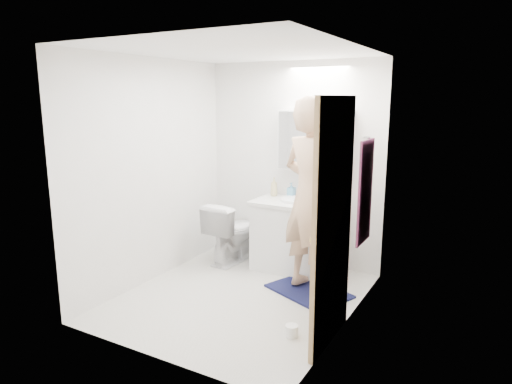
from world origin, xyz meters
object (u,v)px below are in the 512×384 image
Objects in this scene: toilet at (232,232)px; vanity_cabinet at (294,238)px; soap_bottle_b at (291,190)px; toothbrush_cup at (319,197)px; person at (311,196)px; soap_bottle_a at (274,187)px; toilet_paper_roll at (292,331)px; medicine_cabinet at (315,141)px.

vanity_cabinet is at bearing -167.91° from toilet.
soap_bottle_b is 1.63× the size of toothbrush_cup.
person reaches higher than soap_bottle_a.
toilet is at bearing 137.40° from toilet_paper_roll.
toothbrush_cup is (0.57, 0.01, -0.06)m from soap_bottle_a.
vanity_cabinet is 1.14m from medicine_cabinet.
medicine_cabinet reaches higher than soap_bottle_a.
person is at bearing -75.38° from toothbrush_cup.
soap_bottle_b is (-0.27, -0.03, -0.59)m from medicine_cabinet.
medicine_cabinet reaches higher than soap_bottle_b.
medicine_cabinet is at bearing 7.05° from soap_bottle_a.
soap_bottle_a is at bearing -172.95° from medicine_cabinet.
person is 0.71m from toothbrush_cup.
toothbrush_cup is at bearing 104.11° from toilet_paper_roll.
person is 1.01m from soap_bottle_a.
toothbrush_cup is 0.98× the size of toilet_paper_roll.
person is at bearing 103.72° from toilet_paper_roll.
medicine_cabinet is 0.45× the size of person.
soap_bottle_b is (-0.53, 0.69, -0.12)m from person.
toilet is 6.84× the size of toilet_paper_roll.
toilet_paper_roll is (0.22, -0.89, -0.97)m from person.
toilet_paper_roll is (0.48, -1.62, -1.45)m from medicine_cabinet.
person reaches higher than toilet.
vanity_cabinet is at bearing -123.09° from medicine_cabinet.
toilet is 4.28× the size of soap_bottle_b.
medicine_cabinet is at bearing 6.37° from soap_bottle_b.
vanity_cabinet reaches higher than toilet.
toilet_paper_roll is at bearing -58.13° from soap_bottle_a.
soap_bottle_a reaches higher than toilet_paper_roll.
toothbrush_cup is at bearing -161.02° from toilet.
person is 11.10× the size of soap_bottle_b.
toilet is 6.97× the size of toothbrush_cup.
toothbrush_cup is at bearing 35.33° from vanity_cabinet.
medicine_cabinet is 0.65m from soap_bottle_b.
toilet is at bearing 4.10° from person.
soap_bottle_b reaches higher than toilet_paper_roll.
medicine_cabinet is 0.75m from soap_bottle_a.
toilet is 1.41m from person.
soap_bottle_b is 1.60× the size of toilet_paper_roll.
toilet is 0.39× the size of person.
toilet is at bearing -171.67° from vanity_cabinet.
toothbrush_cup is (0.36, -0.02, -0.04)m from soap_bottle_b.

